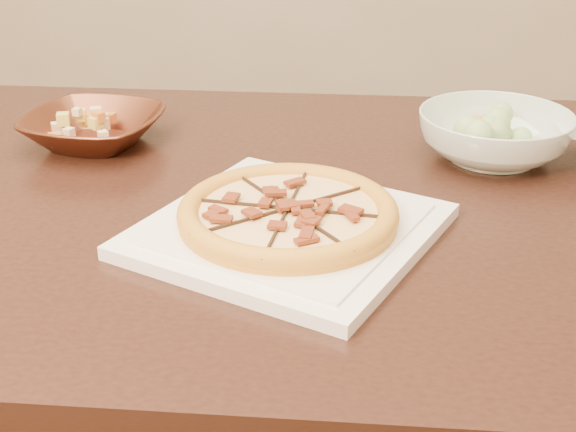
{
  "coord_description": "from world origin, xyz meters",
  "views": [
    {
      "loc": [
        0.38,
        -1.03,
        1.23
      ],
      "look_at": [
        0.26,
        -0.13,
        0.78
      ],
      "focal_mm": 50.0,
      "sensor_mm": 36.0,
      "label": 1
    }
  ],
  "objects_px": {
    "pizza": "(288,213)",
    "dining_table": "(227,249)",
    "plate": "(288,230)",
    "bronze_bowl": "(94,129)",
    "salad_bowl": "(494,136)"
  },
  "relations": [
    {
      "from": "dining_table",
      "to": "salad_bowl",
      "type": "bearing_deg",
      "value": 25.06
    },
    {
      "from": "dining_table",
      "to": "salad_bowl",
      "type": "relative_size",
      "value": 6.44
    },
    {
      "from": "plate",
      "to": "salad_bowl",
      "type": "xyz_separation_m",
      "value": [
        0.28,
        0.31,
        0.03
      ]
    },
    {
      "from": "dining_table",
      "to": "bronze_bowl",
      "type": "distance_m",
      "value": 0.32
    },
    {
      "from": "plate",
      "to": "salad_bowl",
      "type": "bearing_deg",
      "value": 47.56
    },
    {
      "from": "dining_table",
      "to": "plate",
      "type": "height_order",
      "value": "plate"
    },
    {
      "from": "bronze_bowl",
      "to": "salad_bowl",
      "type": "distance_m",
      "value": 0.65
    },
    {
      "from": "pizza",
      "to": "bronze_bowl",
      "type": "height_order",
      "value": "bronze_bowl"
    },
    {
      "from": "plate",
      "to": "bronze_bowl",
      "type": "height_order",
      "value": "bronze_bowl"
    },
    {
      "from": "dining_table",
      "to": "pizza",
      "type": "bearing_deg",
      "value": -49.02
    },
    {
      "from": "pizza",
      "to": "dining_table",
      "type": "bearing_deg",
      "value": 130.98
    },
    {
      "from": "plate",
      "to": "salad_bowl",
      "type": "relative_size",
      "value": 1.84
    },
    {
      "from": "plate",
      "to": "bronze_bowl",
      "type": "bearing_deg",
      "value": 141.53
    },
    {
      "from": "pizza",
      "to": "bronze_bowl",
      "type": "bearing_deg",
      "value": 141.53
    },
    {
      "from": "bronze_bowl",
      "to": "salad_bowl",
      "type": "height_order",
      "value": "salad_bowl"
    }
  ]
}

